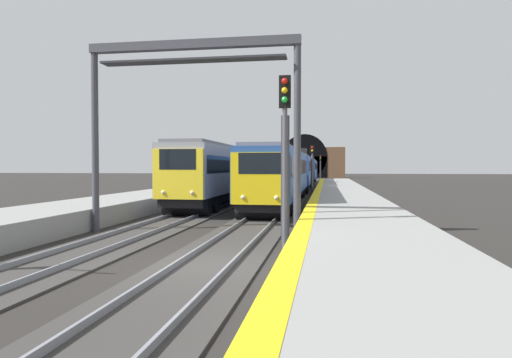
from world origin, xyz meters
TOP-DOWN VIEW (x-y plane):
  - ground_plane at (0.00, 0.00)m, footprint 320.00×320.00m
  - platform_right at (0.00, -4.30)m, footprint 112.00×4.11m
  - platform_right_edge_strip at (0.00, -2.50)m, footprint 112.00×0.50m
  - track_main_line at (0.00, 0.00)m, footprint 160.00×2.88m
  - track_adjacent_line at (0.00, 4.24)m, footprint 160.00×3.05m
  - train_main_approaching at (39.36, -0.00)m, footprint 60.71×3.03m
  - train_adjacent_platform at (40.80, 4.24)m, footprint 61.97×2.82m
  - railway_signal_near at (3.19, -1.81)m, footprint 0.39×0.38m
  - railway_signal_mid at (30.16, -1.81)m, footprint 0.39×0.38m
  - railway_signal_far at (81.52, -1.81)m, footprint 0.39×0.38m
  - overhead_signal_gantry at (5.68, 2.12)m, footprint 0.70×8.61m
  - tunnel_portal at (95.54, 2.12)m, footprint 2.46×18.94m

SIDE VIEW (x-z plane):
  - ground_plane at x=0.00m, z-range 0.00..0.00m
  - track_adjacent_line at x=0.00m, z-range -0.06..0.15m
  - track_main_line at x=0.00m, z-range -0.06..0.15m
  - platform_right at x=0.00m, z-range 0.00..0.92m
  - platform_right_edge_strip at x=0.00m, z-range 0.92..0.93m
  - train_main_approaching at x=39.36m, z-range -0.15..4.62m
  - train_adjacent_platform at x=40.80m, z-range 0.31..4.42m
  - railway_signal_mid at x=30.16m, z-range 0.43..5.09m
  - railway_signal_far at x=81.52m, z-range 0.54..5.63m
  - railway_signal_near at x=3.19m, z-range 0.57..6.23m
  - tunnel_portal at x=95.54m, z-range -1.62..8.99m
  - overhead_signal_gantry at x=5.68m, z-range 1.90..9.59m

